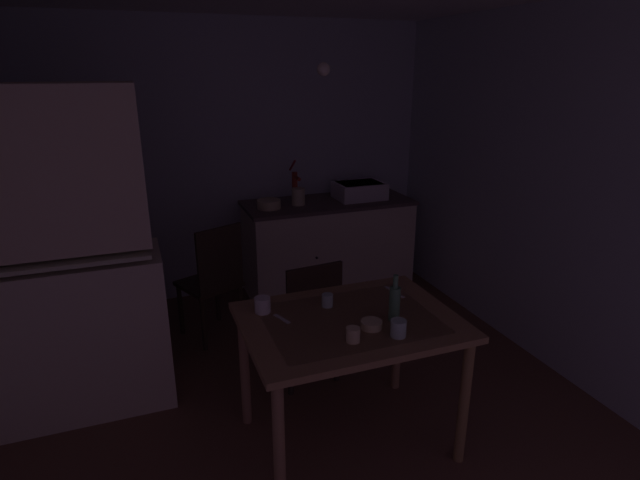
% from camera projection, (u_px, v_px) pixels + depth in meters
% --- Properties ---
extents(ground_plane, '(4.67, 4.67, 0.00)m').
position_uv_depth(ground_plane, '(296.00, 398.00, 3.30)').
color(ground_plane, brown).
extents(wall_back, '(3.73, 0.10, 2.45)m').
position_uv_depth(wall_back, '(230.00, 162.00, 4.58)').
color(wall_back, silver).
rests_on(wall_back, ground).
extents(wall_right, '(0.10, 3.77, 2.45)m').
position_uv_depth(wall_right, '(549.00, 191.00, 3.52)').
color(wall_right, silver).
rests_on(wall_right, ground).
extents(hutch_cabinet, '(1.07, 0.49, 1.96)m').
position_uv_depth(hutch_cabinet, '(65.00, 270.00, 2.95)').
color(hutch_cabinet, beige).
rests_on(hutch_cabinet, ground).
extents(counter_cabinet, '(1.53, 0.64, 0.88)m').
position_uv_depth(counter_cabinet, '(328.00, 246.00, 4.77)').
color(counter_cabinet, beige).
rests_on(counter_cabinet, ground).
extents(sink_basin, '(0.44, 0.34, 0.15)m').
position_uv_depth(sink_basin, '(359.00, 190.00, 4.71)').
color(sink_basin, white).
rests_on(sink_basin, counter_cabinet).
extents(hand_pump, '(0.05, 0.27, 0.39)m').
position_uv_depth(hand_pump, '(295.00, 185.00, 4.52)').
color(hand_pump, maroon).
rests_on(hand_pump, counter_cabinet).
extents(mixing_bowl_counter, '(0.20, 0.20, 0.07)m').
position_uv_depth(mixing_bowl_counter, '(269.00, 204.00, 4.38)').
color(mixing_bowl_counter, beige).
rests_on(mixing_bowl_counter, counter_cabinet).
extents(stoneware_crock, '(0.12, 0.12, 0.15)m').
position_uv_depth(stoneware_crock, '(298.00, 197.00, 4.49)').
color(stoneware_crock, beige).
rests_on(stoneware_crock, counter_cabinet).
extents(dining_table, '(1.13, 0.84, 0.78)m').
position_uv_depth(dining_table, '(350.00, 335.00, 2.71)').
color(dining_table, '#936F47').
rests_on(dining_table, ground).
extents(chair_far_side, '(0.44, 0.44, 0.88)m').
position_uv_depth(chair_far_side, '(307.00, 317.00, 3.35)').
color(chair_far_side, '#2B231A').
rests_on(chair_far_side, ground).
extents(chair_by_counter, '(0.53, 0.53, 0.94)m').
position_uv_depth(chair_by_counter, '(213.00, 280.00, 3.89)').
color(chair_by_counter, '#302418').
rests_on(chair_by_counter, ground).
extents(serving_bowl_wide, '(0.11, 0.11, 0.04)m').
position_uv_depth(serving_bowl_wide, '(371.00, 324.00, 2.58)').
color(serving_bowl_wide, beige).
rests_on(serving_bowl_wide, dining_table).
extents(mug_dark, '(0.07, 0.07, 0.07)m').
position_uv_depth(mug_dark, '(353.00, 335.00, 2.45)').
color(mug_dark, beige).
rests_on(mug_dark, dining_table).
extents(mug_tall, '(0.09, 0.09, 0.09)m').
position_uv_depth(mug_tall, '(262.00, 305.00, 2.74)').
color(mug_tall, white).
rests_on(mug_tall, dining_table).
extents(teacup_mint, '(0.06, 0.06, 0.07)m').
position_uv_depth(teacup_mint, '(327.00, 300.00, 2.81)').
color(teacup_mint, '#ADD1C1').
rests_on(teacup_mint, dining_table).
extents(teacup_cream, '(0.08, 0.08, 0.09)m').
position_uv_depth(teacup_cream, '(398.00, 328.00, 2.49)').
color(teacup_cream, '#ADD1C1').
rests_on(teacup_cream, dining_table).
extents(glass_bottle, '(0.06, 0.06, 0.25)m').
position_uv_depth(glass_bottle, '(395.00, 302.00, 2.64)').
color(glass_bottle, '#4C7F56').
rests_on(glass_bottle, dining_table).
extents(table_knife, '(0.04, 0.18, 0.00)m').
position_uv_depth(table_knife, '(395.00, 292.00, 2.99)').
color(table_knife, silver).
rests_on(table_knife, dining_table).
extents(teaspoon_near_bowl, '(0.06, 0.12, 0.00)m').
position_uv_depth(teaspoon_near_bowl, '(282.00, 319.00, 2.68)').
color(teaspoon_near_bowl, beige).
rests_on(teaspoon_near_bowl, dining_table).
extents(pendant_bulb, '(0.08, 0.08, 0.08)m').
position_uv_depth(pendant_bulb, '(324.00, 69.00, 2.99)').
color(pendant_bulb, '#F9EFCC').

